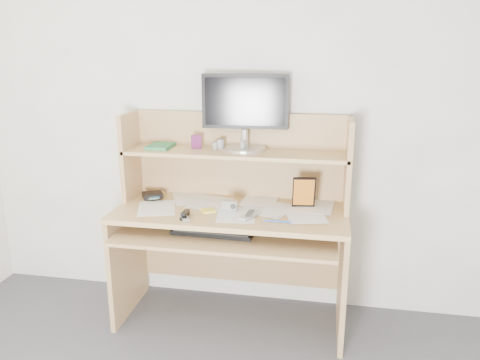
% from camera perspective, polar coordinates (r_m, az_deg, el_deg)
% --- Properties ---
extents(back_wall, '(3.60, 0.04, 2.50)m').
position_cam_1_polar(back_wall, '(3.02, 0.01, 7.36)').
color(back_wall, white).
rests_on(back_wall, floor).
extents(desk, '(1.40, 0.70, 1.30)m').
position_cam_1_polar(desk, '(2.92, -0.84, -4.17)').
color(desk, tan).
rests_on(desk, floor).
extents(paper_clutter, '(1.32, 0.54, 0.01)m').
position_cam_1_polar(paper_clutter, '(2.83, -1.17, -3.60)').
color(paper_clutter, white).
rests_on(paper_clutter, desk).
extents(keyboard, '(0.48, 0.19, 0.03)m').
position_cam_1_polar(keyboard, '(2.75, -3.28, -6.15)').
color(keyboard, black).
rests_on(keyboard, desk).
extents(tv_remote, '(0.11, 0.18, 0.02)m').
position_cam_1_polar(tv_remote, '(2.70, 1.23, -4.29)').
color(tv_remote, gray).
rests_on(tv_remote, paper_clutter).
extents(flip_phone, '(0.07, 0.08, 0.02)m').
position_cam_1_polar(flip_phone, '(2.67, -6.74, -4.59)').
color(flip_phone, '#A6A6A8').
rests_on(flip_phone, paper_clutter).
extents(stapler, '(0.03, 0.11, 0.03)m').
position_cam_1_polar(stapler, '(2.71, -6.74, -4.14)').
color(stapler, black).
rests_on(stapler, paper_clutter).
extents(wallet, '(0.16, 0.15, 0.03)m').
position_cam_1_polar(wallet, '(3.09, -10.62, -1.81)').
color(wallet, black).
rests_on(wallet, paper_clutter).
extents(sticky_note_pad, '(0.10, 0.10, 0.01)m').
position_cam_1_polar(sticky_note_pad, '(2.81, -3.90, -3.72)').
color(sticky_note_pad, gold).
rests_on(sticky_note_pad, desk).
extents(digital_camera, '(0.10, 0.04, 0.06)m').
position_cam_1_polar(digital_camera, '(2.80, -1.28, -3.09)').
color(digital_camera, '#A3A3A5').
rests_on(digital_camera, paper_clutter).
extents(game_case, '(0.14, 0.04, 0.19)m').
position_cam_1_polar(game_case, '(2.85, 7.80, -1.47)').
color(game_case, black).
rests_on(game_case, paper_clutter).
extents(blue_pen, '(0.16, 0.01, 0.01)m').
position_cam_1_polar(blue_pen, '(2.63, 4.55, -5.04)').
color(blue_pen, blue).
rests_on(blue_pen, paper_clutter).
extents(card_box, '(0.06, 0.04, 0.09)m').
position_cam_1_polar(card_box, '(2.96, -5.36, 4.66)').
color(card_box, maroon).
rests_on(card_box, desk).
extents(shelf_book, '(0.14, 0.20, 0.02)m').
position_cam_1_polar(shelf_book, '(3.02, -9.69, 4.08)').
color(shelf_book, '#2D7239').
rests_on(shelf_book, desk).
extents(chip_stack_a, '(0.05, 0.05, 0.06)m').
position_cam_1_polar(chip_stack_a, '(2.94, -2.40, 4.40)').
color(chip_stack_a, black).
rests_on(chip_stack_a, desk).
extents(chip_stack_b, '(0.04, 0.04, 0.06)m').
position_cam_1_polar(chip_stack_b, '(2.94, -2.33, 4.34)').
color(chip_stack_b, silver).
rests_on(chip_stack_b, desk).
extents(chip_stack_c, '(0.05, 0.05, 0.05)m').
position_cam_1_polar(chip_stack_c, '(2.93, -3.05, 4.20)').
color(chip_stack_c, black).
rests_on(chip_stack_c, desk).
extents(chip_stack_d, '(0.04, 0.04, 0.06)m').
position_cam_1_polar(chip_stack_d, '(2.89, 0.34, 4.25)').
color(chip_stack_d, white).
rests_on(chip_stack_d, desk).
extents(monitor, '(0.54, 0.27, 0.46)m').
position_cam_1_polar(monitor, '(2.90, 0.61, 8.57)').
color(monitor, silver).
rests_on(monitor, desk).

